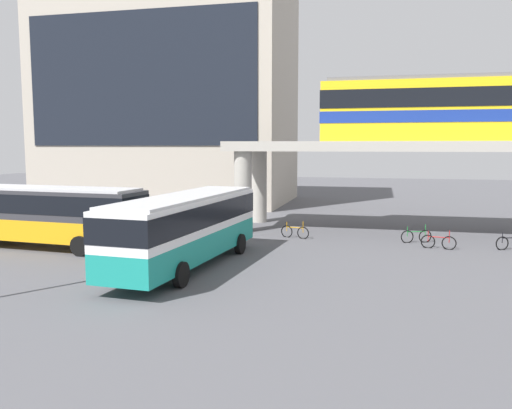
{
  "coord_description": "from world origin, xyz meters",
  "views": [
    {
      "loc": [
        8.85,
        -18.79,
        5.4
      ],
      "look_at": [
        2.26,
        8.75,
        2.2
      ],
      "focal_mm": 36.9,
      "sensor_mm": 36.0,
      "label": 1
    }
  ],
  "objects_px": {
    "bicycle_green": "(416,236)",
    "bicycle_black": "(511,243)",
    "bus_main": "(186,223)",
    "train": "(477,108)",
    "station_building": "(170,98)",
    "bicycle_red": "(438,242)",
    "bicycle_orange": "(295,232)",
    "bus_secondary": "(44,210)"
  },
  "relations": [
    {
      "from": "bus_secondary",
      "to": "bicycle_green",
      "type": "relative_size",
      "value": 6.62
    },
    {
      "from": "train",
      "to": "bicycle_red",
      "type": "bearing_deg",
      "value": -115.08
    },
    {
      "from": "bicycle_green",
      "to": "bicycle_black",
      "type": "bearing_deg",
      "value": -10.79
    },
    {
      "from": "bus_main",
      "to": "bicycle_orange",
      "type": "xyz_separation_m",
      "value": [
        3.48,
        8.47,
        -1.63
      ]
    },
    {
      "from": "bus_main",
      "to": "bicycle_red",
      "type": "bearing_deg",
      "value": 31.84
    },
    {
      "from": "train",
      "to": "bicycle_red",
      "type": "distance_m",
      "value": 9.21
    },
    {
      "from": "bicycle_red",
      "to": "bus_main",
      "type": "bearing_deg",
      "value": -148.16
    },
    {
      "from": "bicycle_red",
      "to": "train",
      "type": "bearing_deg",
      "value": 64.92
    },
    {
      "from": "bicycle_orange",
      "to": "bus_secondary",
      "type": "bearing_deg",
      "value": -154.31
    },
    {
      "from": "bicycle_red",
      "to": "bicycle_green",
      "type": "relative_size",
      "value": 1.04
    },
    {
      "from": "station_building",
      "to": "bus_main",
      "type": "distance_m",
      "value": 29.89
    },
    {
      "from": "train",
      "to": "bus_secondary",
      "type": "relative_size",
      "value": 1.63
    },
    {
      "from": "bus_main",
      "to": "station_building",
      "type": "bearing_deg",
      "value": 113.75
    },
    {
      "from": "station_building",
      "to": "bicycle_green",
      "type": "relative_size",
      "value": 13.39
    },
    {
      "from": "train",
      "to": "bicycle_red",
      "type": "xyz_separation_m",
      "value": [
        -2.41,
        -5.15,
        -7.24
      ]
    },
    {
      "from": "station_building",
      "to": "bicycle_black",
      "type": "xyz_separation_m",
      "value": [
        26.57,
        -18.67,
        -9.59
      ]
    },
    {
      "from": "train",
      "to": "station_building",
      "type": "bearing_deg",
      "value": 150.73
    },
    {
      "from": "bicycle_orange",
      "to": "bicycle_green",
      "type": "bearing_deg",
      "value": 1.0
    },
    {
      "from": "train",
      "to": "bicycle_green",
      "type": "xyz_separation_m",
      "value": [
        -3.43,
        -3.58,
        -7.24
      ]
    },
    {
      "from": "bicycle_black",
      "to": "bus_secondary",
      "type": "bearing_deg",
      "value": -167.77
    },
    {
      "from": "bicycle_black",
      "to": "bicycle_green",
      "type": "bearing_deg",
      "value": 169.21
    },
    {
      "from": "bus_secondary",
      "to": "bicycle_red",
      "type": "bearing_deg",
      "value": 12.56
    },
    {
      "from": "bus_main",
      "to": "bus_secondary",
      "type": "xyz_separation_m",
      "value": [
        -8.88,
        2.53,
        0.0
      ]
    },
    {
      "from": "station_building",
      "to": "bicycle_red",
      "type": "relative_size",
      "value": 12.81
    },
    {
      "from": "train",
      "to": "bicycle_orange",
      "type": "height_order",
      "value": "train"
    },
    {
      "from": "bus_secondary",
      "to": "bicycle_red",
      "type": "relative_size",
      "value": 6.34
    },
    {
      "from": "bicycle_green",
      "to": "bus_main",
      "type": "bearing_deg",
      "value": -140.15
    },
    {
      "from": "bus_main",
      "to": "bicycle_green",
      "type": "relative_size",
      "value": 6.63
    },
    {
      "from": "station_building",
      "to": "bicycle_green",
      "type": "xyz_separation_m",
      "value": [
        21.89,
        -17.78,
        -9.59
      ]
    },
    {
      "from": "bicycle_orange",
      "to": "bicycle_black",
      "type": "distance_m",
      "value": 11.52
    },
    {
      "from": "bicycle_orange",
      "to": "bus_main",
      "type": "bearing_deg",
      "value": -112.33
    },
    {
      "from": "bus_main",
      "to": "train",
      "type": "bearing_deg",
      "value": 41.58
    },
    {
      "from": "bicycle_orange",
      "to": "bicycle_green",
      "type": "relative_size",
      "value": 1.03
    },
    {
      "from": "bicycle_orange",
      "to": "bicycle_green",
      "type": "height_order",
      "value": "same"
    },
    {
      "from": "bicycle_orange",
      "to": "bicycle_red",
      "type": "relative_size",
      "value": 0.98
    },
    {
      "from": "bus_main",
      "to": "bicycle_black",
      "type": "bearing_deg",
      "value": 27.21
    },
    {
      "from": "train",
      "to": "bus_main",
      "type": "xyz_separation_m",
      "value": [
        -13.72,
        -12.18,
        -5.61
      ]
    },
    {
      "from": "train",
      "to": "bicycle_orange",
      "type": "bearing_deg",
      "value": -160.12
    },
    {
      "from": "train",
      "to": "bicycle_green",
      "type": "relative_size",
      "value": 10.82
    },
    {
      "from": "train",
      "to": "bicycle_green",
      "type": "bearing_deg",
      "value": -133.75
    },
    {
      "from": "train",
      "to": "bus_main",
      "type": "bearing_deg",
      "value": -138.42
    },
    {
      "from": "bicycle_red",
      "to": "bicycle_green",
      "type": "xyz_separation_m",
      "value": [
        -1.02,
        1.57,
        0.0
      ]
    }
  ]
}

